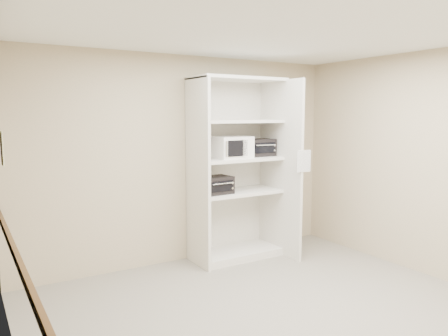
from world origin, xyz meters
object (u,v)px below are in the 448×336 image
microwave (232,147)px  toaster_oven_lower (215,185)px  shelving_unit (240,175)px  toaster_oven_upper (258,147)px

microwave → toaster_oven_lower: size_ratio=1.17×
shelving_unit → toaster_oven_upper: shelving_unit is taller
toaster_oven_lower → microwave: bearing=-2.3°
microwave → shelving_unit: bearing=12.3°
shelving_unit → toaster_oven_upper: bearing=4.0°
microwave → toaster_oven_lower: bearing=-179.0°
toaster_oven_upper → toaster_oven_lower: (-0.72, -0.06, -0.45)m
microwave → toaster_oven_upper: 0.47m
shelving_unit → microwave: bearing=-167.1°
shelving_unit → toaster_oven_lower: 0.42m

